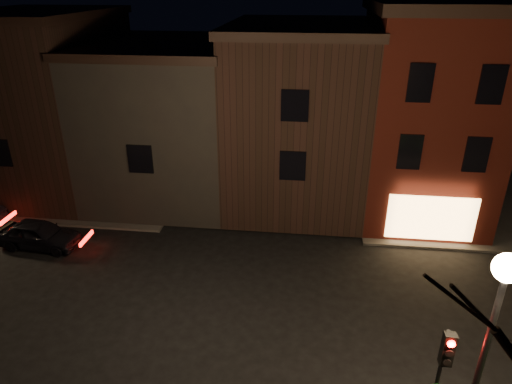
{
  "coord_description": "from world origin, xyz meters",
  "views": [
    {
      "loc": [
        2.16,
        -14.05,
        11.45
      ],
      "look_at": [
        0.04,
        3.54,
        3.2
      ],
      "focal_mm": 32.0,
      "sensor_mm": 36.0,
      "label": 1
    }
  ],
  "objects": [
    {
      "name": "sidewalk_far_left",
      "position": [
        -20.0,
        20.0,
        0.06
      ],
      "size": [
        30.0,
        30.0,
        0.12
      ],
      "primitive_type": "cube",
      "color": "#2D2B28",
      "rests_on": "ground"
    },
    {
      "name": "row_building_a",
      "position": [
        1.5,
        10.5,
        4.83
      ],
      "size": [
        7.3,
        10.3,
        9.4
      ],
      "color": "black",
      "rests_on": "ground"
    },
    {
      "name": "street_lamp_near",
      "position": [
        6.2,
        -6.0,
        5.18
      ],
      "size": [
        0.6,
        0.6,
        6.48
      ],
      "color": "black",
      "rests_on": "sidewalk_near_right"
    },
    {
      "name": "traffic_signal",
      "position": [
        5.6,
        -5.51,
        2.81
      ],
      "size": [
        0.58,
        0.38,
        4.05
      ],
      "color": "black",
      "rests_on": "sidewalk_near_right"
    },
    {
      "name": "row_building_c",
      "position": [
        -13.0,
        10.5,
        5.08
      ],
      "size": [
        7.3,
        10.3,
        9.9
      ],
      "color": "black",
      "rests_on": "ground"
    },
    {
      "name": "parked_car_a",
      "position": [
        -10.14,
        3.08,
        0.66
      ],
      "size": [
        3.97,
        1.82,
        1.32
      ],
      "primitive_type": "imported",
      "rotation": [
        0.0,
        0.0,
        1.5
      ],
      "color": "black",
      "rests_on": "ground"
    },
    {
      "name": "row_building_b",
      "position": [
        -5.75,
        10.5,
        4.33
      ],
      "size": [
        7.8,
        10.3,
        8.4
      ],
      "color": "black",
      "rests_on": "ground"
    },
    {
      "name": "corner_building",
      "position": [
        8.0,
        9.47,
        5.4
      ],
      "size": [
        6.5,
        8.5,
        10.5
      ],
      "color": "#49130D",
      "rests_on": "ground"
    },
    {
      "name": "ground",
      "position": [
        0.0,
        0.0,
        0.0
      ],
      "size": [
        120.0,
        120.0,
        0.0
      ],
      "primitive_type": "plane",
      "color": "black",
      "rests_on": "ground"
    }
  ]
}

